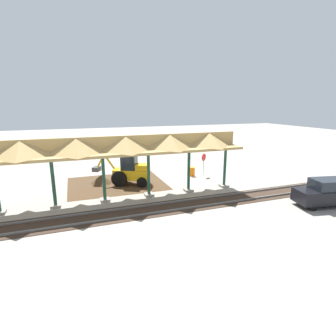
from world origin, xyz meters
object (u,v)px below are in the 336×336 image
object	(u,v)px
distant_parked_car	(326,193)
stop_sign	(204,160)
traffic_barrel	(192,172)
backhoe	(130,171)

from	to	relation	value
distant_parked_car	stop_sign	bearing A→B (deg)	-66.83
stop_sign	traffic_barrel	bearing A→B (deg)	-15.29
traffic_barrel	stop_sign	bearing A→B (deg)	164.71
traffic_barrel	distant_parked_car	bearing A→B (deg)	117.53
stop_sign	backhoe	xyz separation A→B (m)	(7.67, 0.43, -0.39)
distant_parked_car	traffic_barrel	xyz separation A→B (m)	(5.55, -10.65, -0.53)
stop_sign	distant_parked_car	xyz separation A→B (m)	(-4.42, 10.34, -0.67)
stop_sign	traffic_barrel	world-z (taller)	stop_sign
backhoe	traffic_barrel	bearing A→B (deg)	-173.58
backhoe	traffic_barrel	world-z (taller)	backhoe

